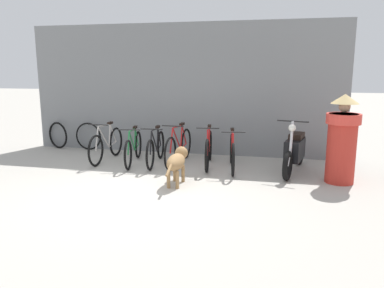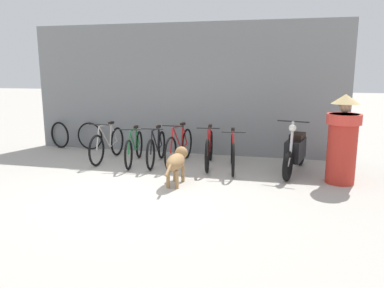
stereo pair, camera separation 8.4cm
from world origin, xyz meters
name	(u,v)px [view 1 (the left image)]	position (x,y,z in m)	size (l,w,h in m)	color
ground_plane	(134,194)	(0.00, 0.00, 0.00)	(60.00, 60.00, 0.00)	#ADA89E
shop_wall_back	(182,89)	(0.00, 3.22, 1.53)	(7.56, 0.20, 3.07)	slate
bicycle_0	(107,145)	(-1.43, 2.02, 0.36)	(0.46, 1.70, 0.87)	black
bicycle_1	(133,148)	(-0.75, 1.91, 0.33)	(0.46, 1.67, 0.81)	black
bicycle_2	(156,148)	(-0.26, 1.97, 0.34)	(0.46, 1.65, 0.83)	black
bicycle_3	(179,147)	(0.21, 2.10, 0.37)	(0.46, 1.76, 0.89)	black
bicycle_4	(209,149)	(0.87, 2.05, 0.35)	(0.46, 1.70, 0.87)	black
bicycle_5	(232,153)	(1.39, 1.88, 0.35)	(0.46, 1.67, 0.84)	black
motorcycle	(295,151)	(2.61, 1.93, 0.42)	(0.62, 1.81, 1.08)	black
stray_dog	(177,161)	(0.55, 0.69, 0.41)	(0.28, 1.16, 0.61)	#997247
person_in_robes	(342,139)	(3.38, 1.41, 0.80)	(0.83, 0.83, 1.59)	#B72D23
spare_tire_left	(88,136)	(-2.37, 2.97, 0.35)	(0.70, 0.06, 0.70)	black
spare_tire_right	(58,135)	(-3.23, 2.97, 0.34)	(0.66, 0.27, 0.68)	black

